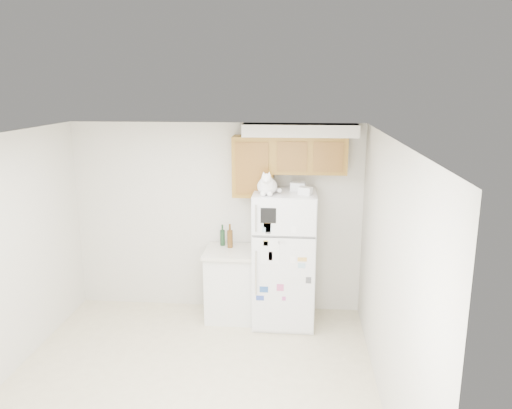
# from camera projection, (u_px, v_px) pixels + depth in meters

# --- Properties ---
(ground_plane) EXTENTS (3.80, 4.00, 0.01)m
(ground_plane) POSITION_uv_depth(u_px,v_px,m) (187.00, 392.00, 4.95)
(ground_plane) COLOR beige
(room_shell) EXTENTS (3.84, 4.04, 2.52)m
(room_shell) POSITION_uv_depth(u_px,v_px,m) (199.00, 223.00, 4.78)
(room_shell) COLOR beige
(room_shell) RESTS_ON ground_plane
(refrigerator) EXTENTS (0.76, 0.78, 1.70)m
(refrigerator) POSITION_uv_depth(u_px,v_px,m) (284.00, 258.00, 6.23)
(refrigerator) COLOR white
(refrigerator) RESTS_ON ground_plane
(base_counter) EXTENTS (0.64, 0.64, 0.92)m
(base_counter) POSITION_uv_depth(u_px,v_px,m) (231.00, 283.00, 6.45)
(base_counter) COLOR white
(base_counter) RESTS_ON ground_plane
(cat) EXTENTS (0.29, 0.42, 0.30)m
(cat) POSITION_uv_depth(u_px,v_px,m) (267.00, 185.00, 5.86)
(cat) COLOR white
(cat) RESTS_ON refrigerator
(storage_box_back) EXTENTS (0.19, 0.15, 0.10)m
(storage_box_back) POSITION_uv_depth(u_px,v_px,m) (298.00, 186.00, 6.10)
(storage_box_back) COLOR white
(storage_box_back) RESTS_ON refrigerator
(storage_box_front) EXTENTS (0.18, 0.16, 0.09)m
(storage_box_front) POSITION_uv_depth(u_px,v_px,m) (305.00, 191.00, 5.88)
(storage_box_front) COLOR white
(storage_box_front) RESTS_ON refrigerator
(bottle_green) EXTENTS (0.07, 0.07, 0.28)m
(bottle_green) POSITION_uv_depth(u_px,v_px,m) (222.00, 235.00, 6.48)
(bottle_green) COLOR #19381E
(bottle_green) RESTS_ON base_counter
(bottle_amber) EXTENTS (0.07, 0.07, 0.31)m
(bottle_amber) POSITION_uv_depth(u_px,v_px,m) (230.00, 236.00, 6.40)
(bottle_amber) COLOR #593814
(bottle_amber) RESTS_ON base_counter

